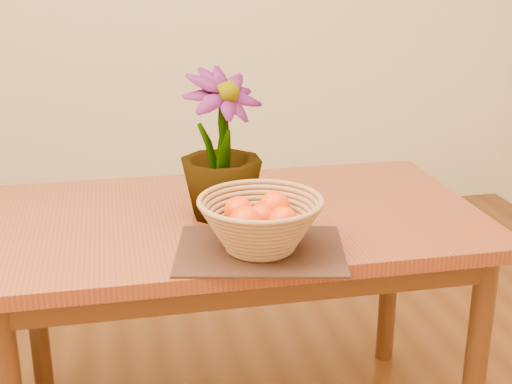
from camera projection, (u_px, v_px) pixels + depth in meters
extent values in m
cube|color=maroon|center=(236.00, 220.00, 2.05)|extent=(1.40, 0.80, 0.04)
cube|color=#482610|center=(237.00, 239.00, 2.07)|extent=(1.28, 0.68, 0.08)
cylinder|color=#482610|center=(475.00, 369.00, 2.00)|extent=(0.06, 0.06, 0.71)
cylinder|color=#482610|center=(36.00, 305.00, 2.35)|extent=(0.06, 0.06, 0.71)
cylinder|color=#482610|center=(389.00, 272.00, 2.59)|extent=(0.06, 0.06, 0.71)
cube|color=#381D14|center=(260.00, 250.00, 1.79)|extent=(0.47, 0.39, 0.01)
cylinder|color=#A27243|center=(260.00, 248.00, 1.79)|extent=(0.16, 0.16, 0.01)
sphere|color=#FF5204|center=(260.00, 217.00, 1.76)|extent=(0.07, 0.07, 0.07)
sphere|color=#FF5204|center=(274.00, 207.00, 1.81)|extent=(0.08, 0.08, 0.08)
sphere|color=#FF5204|center=(238.00, 211.00, 1.79)|extent=(0.07, 0.07, 0.07)
sphere|color=#FF5204|center=(245.00, 223.00, 1.71)|extent=(0.08, 0.08, 0.08)
sphere|color=#FF5204|center=(283.00, 221.00, 1.72)|extent=(0.07, 0.07, 0.07)
imported|color=#184C15|center=(221.00, 145.00, 1.96)|extent=(0.32, 0.32, 0.41)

